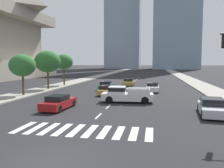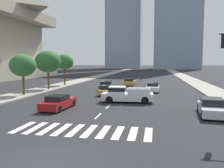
# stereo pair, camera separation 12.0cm
# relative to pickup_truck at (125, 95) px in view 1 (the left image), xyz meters

# --- Properties ---
(ground_plane) EXTENTS (800.00, 800.00, 0.00)m
(ground_plane) POSITION_rel_pickup_truck_xyz_m (-1.25, -15.64, -0.81)
(ground_plane) COLOR #232326
(sidewalk_east) EXTENTS (4.00, 260.00, 0.15)m
(sidewalk_east) POSITION_rel_pickup_truck_xyz_m (11.50, 14.36, -0.74)
(sidewalk_east) COLOR gray
(sidewalk_east) RESTS_ON ground
(sidewalk_west) EXTENTS (4.00, 260.00, 0.15)m
(sidewalk_west) POSITION_rel_pickup_truck_xyz_m (-14.00, 14.36, -0.74)
(sidewalk_west) COLOR gray
(sidewalk_west) RESTS_ON ground
(crosswalk_near) EXTENTS (8.55, 2.73, 0.01)m
(crosswalk_near) POSITION_rel_pickup_truck_xyz_m (-1.25, -10.82, -0.81)
(crosswalk_near) COLOR silver
(crosswalk_near) RESTS_ON ground
(lane_divider_center) EXTENTS (0.14, 50.00, 0.01)m
(lane_divider_center) POSITION_rel_pickup_truck_xyz_m (-1.25, 17.18, -0.81)
(lane_divider_center) COLOR silver
(lane_divider_center) RESTS_ON ground
(pickup_truck) EXTENTS (5.51, 2.37, 1.67)m
(pickup_truck) POSITION_rel_pickup_truck_xyz_m (0.00, 0.00, 0.00)
(pickup_truck) COLOR silver
(pickup_truck) RESTS_ON ground
(sedan_green_0) EXTENTS (2.11, 4.52, 1.33)m
(sedan_green_0) POSITION_rel_pickup_truck_xyz_m (-4.34, 10.91, -0.20)
(sedan_green_0) COLOR #1E6038
(sedan_green_0) RESTS_ON ground
(sedan_gold_1) EXTENTS (2.05, 4.81, 1.29)m
(sedan_gold_1) POSITION_rel_pickup_truck_xyz_m (-1.60, 18.49, -0.21)
(sedan_gold_1) COLOR #B28E38
(sedan_gold_1) RESTS_ON ground
(sedan_silver_2) EXTENTS (2.32, 4.77, 1.34)m
(sedan_silver_2) POSITION_rel_pickup_truck_xyz_m (7.67, -4.81, -0.20)
(sedan_silver_2) COLOR #B7BABF
(sedan_silver_2) RESTS_ON ground
(sedan_red_3) EXTENTS (1.96, 4.44, 1.27)m
(sedan_red_3) POSITION_rel_pickup_truck_xyz_m (-5.46, -4.77, -0.22)
(sedan_red_3) COLOR maroon
(sedan_red_3) RESTS_ON ground
(sedan_gold_4) EXTENTS (1.96, 4.38, 1.25)m
(sedan_gold_4) POSITION_rel_pickup_truck_xyz_m (-2.96, 5.41, -0.23)
(sedan_gold_4) COLOR #B28E38
(sedan_gold_4) RESTS_ON ground
(sedan_white_5) EXTENTS (1.88, 4.41, 1.27)m
(sedan_white_5) POSITION_rel_pickup_truck_xyz_m (2.84, 9.86, -0.22)
(sedan_white_5) COLOR silver
(sedan_white_5) RESTS_ON ground
(street_tree_nearest) EXTENTS (3.26, 3.26, 5.10)m
(street_tree_nearest) POSITION_rel_pickup_truck_xyz_m (-13.20, 2.25, 3.04)
(street_tree_nearest) COLOR #4C3823
(street_tree_nearest) RESTS_ON sidewalk_west
(street_tree_second) EXTENTS (3.97, 3.97, 5.92)m
(street_tree_second) POSITION_rel_pickup_truck_xyz_m (-13.20, 9.25, 3.56)
(street_tree_second) COLOR #4C3823
(street_tree_second) RESTS_ON sidewalk_west
(street_tree_third) EXTENTS (3.28, 3.28, 5.61)m
(street_tree_third) POSITION_rel_pickup_truck_xyz_m (-13.20, 15.81, 3.53)
(street_tree_third) COLOR #4C3823
(street_tree_third) RESTS_ON sidewalk_west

